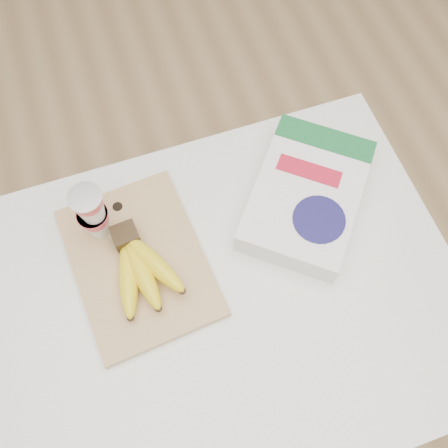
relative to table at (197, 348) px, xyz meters
name	(u,v)px	position (x,y,z in m)	size (l,w,h in m)	color
room	(140,137)	(0.00, 0.00, 0.96)	(4.00, 4.00, 4.00)	tan
table	(197,348)	(0.00, 0.00, 0.00)	(1.05, 0.70, 0.79)	white
cutting_board	(139,262)	(-0.06, 0.11, 0.40)	(0.24, 0.33, 0.02)	tan
bananas	(140,268)	(-0.06, 0.09, 0.43)	(0.14, 0.19, 0.06)	#382816
yogurt_stack	(92,213)	(-0.11, 0.20, 0.49)	(0.06, 0.06, 0.14)	white
cereal_box	(306,195)	(0.29, 0.13, 0.43)	(0.34, 0.36, 0.07)	white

